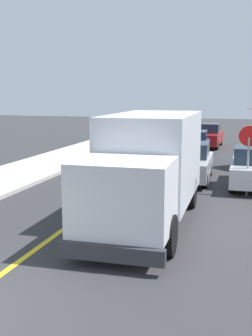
# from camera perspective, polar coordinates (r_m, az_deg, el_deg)

# --- Properties ---
(centre_line_yellow) EXTENTS (0.16, 56.00, 0.01)m
(centre_line_yellow) POSITION_cam_1_polar(r_m,az_deg,el_deg) (17.03, -1.35, -3.09)
(centre_line_yellow) COLOR gold
(centre_line_yellow) RESTS_ON ground
(box_truck) EXTENTS (2.52, 7.22, 3.20)m
(box_truck) POSITION_cam_1_polar(r_m,az_deg,el_deg) (12.75, 3.01, 0.56)
(box_truck) COLOR silver
(box_truck) RESTS_ON ground
(parked_car_near) EXTENTS (1.92, 4.45, 1.67)m
(parked_car_near) POSITION_cam_1_polar(r_m,az_deg,el_deg) (19.23, 8.37, 0.70)
(parked_car_near) COLOR #B7B7BC
(parked_car_near) RESTS_ON ground
(parked_car_mid) EXTENTS (2.02, 4.48, 1.67)m
(parked_car_mid) POSITION_cam_1_polar(r_m,az_deg,el_deg) (25.21, 8.72, 2.86)
(parked_car_mid) COLOR #2D4793
(parked_car_mid) RESTS_ON ground
(parked_car_far) EXTENTS (1.92, 4.45, 1.67)m
(parked_car_far) POSITION_cam_1_polar(r_m,az_deg,el_deg) (31.37, 10.73, 4.17)
(parked_car_far) COLOR maroon
(parked_car_far) RESTS_ON ground
(stop_sign) EXTENTS (0.80, 0.10, 2.65)m
(stop_sign) POSITION_cam_1_polar(r_m,az_deg,el_deg) (16.68, 15.88, 2.72)
(stop_sign) COLOR gray
(stop_sign) RESTS_ON ground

